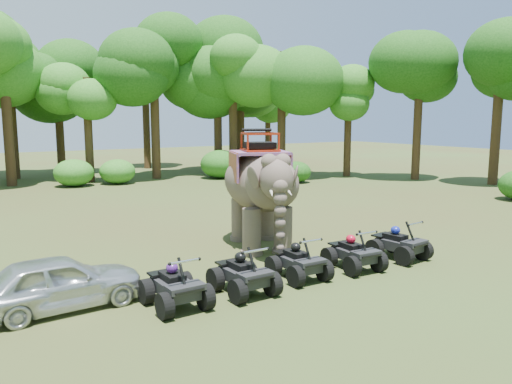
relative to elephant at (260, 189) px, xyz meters
The scene contains 23 objects.
ground 2.62m from the elephant, 106.19° to the right, with size 110.00×110.00×0.00m, color #47381E.
elephant is the anchor object (origin of this frame).
parked_car 7.13m from the elephant, 161.40° to the right, with size 1.44×3.57×1.22m, color silver.
atv_0 5.78m from the elephant, 142.22° to the right, with size 1.18×1.62×1.20m, color black, non-canonical shape.
atv_1 4.63m from the elephant, 127.81° to the right, with size 1.18×1.62×1.20m, color black, non-canonical shape.
atv_2 3.71m from the elephant, 105.87° to the right, with size 1.13×1.55×1.15m, color black, non-canonical shape.
atv_3 3.81m from the elephant, 76.40° to the right, with size 1.14×1.57×1.16m, color black, non-canonical shape.
atv_4 4.56m from the elephant, 52.05° to the right, with size 1.18×1.61×1.19m, color black, non-canonical shape.
tree_0 20.00m from the elephant, 91.45° to the left, with size 5.22×5.22×7.46m, color #195114, non-canonical shape.
tree_1 20.03m from the elephant, 78.74° to the left, with size 6.99×6.99×9.99m, color #195114, non-canonical shape.
tree_2 21.81m from the elephant, 65.79° to the left, with size 6.81×6.81×9.73m, color #195114, non-canonical shape.
tree_3 19.98m from the elephant, 53.05° to the left, with size 6.77×6.77×9.66m, color #195114, non-canonical shape.
tree_4 20.86m from the elephant, 40.01° to the left, with size 4.87×4.87×6.96m, color #195114, non-canonical shape.
tree_5 20.97m from the elephant, 26.97° to the left, with size 5.80×5.80×8.29m, color #195114, non-canonical shape.
tree_6 21.44m from the elephant, 13.85° to the left, with size 6.51×6.51×9.29m, color #195114, non-canonical shape.
tree_27 21.35m from the elephant, 104.03° to the left, with size 6.83×6.83×9.76m, color #195114, non-canonical shape.
tree_28 32.44m from the elephant, 56.13° to the left, with size 5.18×5.18×7.40m, color #195114, non-canonical shape.
tree_35 25.68m from the elephant, 92.69° to the left, with size 6.56×6.56×9.37m, color #195114, non-canonical shape.
tree_36 27.23m from the elephant, 77.69° to the left, with size 6.13×6.13×8.76m, color #195114, non-canonical shape.
tree_38 20.76m from the elephant, 62.93° to the left, with size 6.93×6.93×9.91m, color #195114, non-canonical shape.
tree_39 23.51m from the elephant, 61.19° to the left, with size 6.85×6.85×9.78m, color #195114, non-canonical shape.
tree_40 25.07m from the elephant, 100.32° to the left, with size 7.31×7.31×10.44m, color #195114, non-canonical shape.
tree_41 27.69m from the elephant, 61.01° to the left, with size 5.62×5.62×8.03m, color #195114, non-canonical shape.
Camera 1 is at (-8.06, -11.65, 4.16)m, focal length 35.00 mm.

